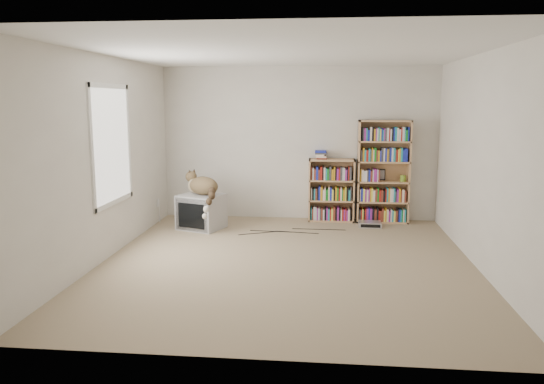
# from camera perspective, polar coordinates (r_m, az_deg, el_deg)

# --- Properties ---
(floor) EXTENTS (4.50, 5.00, 0.01)m
(floor) POSITION_cam_1_polar(r_m,az_deg,el_deg) (6.55, 1.63, -7.53)
(floor) COLOR tan
(floor) RESTS_ON ground
(wall_back) EXTENTS (4.50, 0.02, 2.50)m
(wall_back) POSITION_cam_1_polar(r_m,az_deg,el_deg) (8.77, 2.87, 5.21)
(wall_back) COLOR silver
(wall_back) RESTS_ON floor
(wall_front) EXTENTS (4.50, 0.02, 2.50)m
(wall_front) POSITION_cam_1_polar(r_m,az_deg,el_deg) (3.83, -1.02, -0.74)
(wall_front) COLOR silver
(wall_front) RESTS_ON floor
(wall_left) EXTENTS (0.02, 5.00, 2.50)m
(wall_left) POSITION_cam_1_polar(r_m,az_deg,el_deg) (6.83, -17.53, 3.46)
(wall_left) COLOR silver
(wall_left) RESTS_ON floor
(wall_right) EXTENTS (0.02, 5.00, 2.50)m
(wall_right) POSITION_cam_1_polar(r_m,az_deg,el_deg) (6.53, 21.83, 2.94)
(wall_right) COLOR silver
(wall_right) RESTS_ON floor
(ceiling) EXTENTS (4.50, 5.00, 0.02)m
(ceiling) POSITION_cam_1_polar(r_m,az_deg,el_deg) (6.27, 1.75, 14.82)
(ceiling) COLOR white
(ceiling) RESTS_ON wall_back
(window) EXTENTS (0.02, 1.22, 1.52)m
(window) POSITION_cam_1_polar(r_m,az_deg,el_deg) (6.99, -16.86, 4.87)
(window) COLOR white
(window) RESTS_ON wall_left
(crt_tv) EXTENTS (0.76, 0.73, 0.53)m
(crt_tv) POSITION_cam_1_polar(r_m,az_deg,el_deg) (8.23, -7.57, -2.11)
(crt_tv) COLOR #ACACAF
(crt_tv) RESTS_ON floor
(cat) EXTENTS (0.65, 0.80, 0.61)m
(cat) POSITION_cam_1_polar(r_m,az_deg,el_deg) (8.09, -7.36, 0.35)
(cat) COLOR #332415
(cat) RESTS_ON crt_tv
(bookcase_tall) EXTENTS (0.82, 0.30, 1.65)m
(bookcase_tall) POSITION_cam_1_polar(r_m,az_deg,el_deg) (8.72, 11.87, 1.93)
(bookcase_tall) COLOR tan
(bookcase_tall) RESTS_ON floor
(bookcase_short) EXTENTS (0.74, 0.30, 1.02)m
(bookcase_short) POSITION_cam_1_polar(r_m,az_deg,el_deg) (8.72, 6.41, -0.02)
(bookcase_short) COLOR tan
(bookcase_short) RESTS_ON floor
(book_stack) EXTENTS (0.19, 0.25, 0.13)m
(book_stack) POSITION_cam_1_polar(r_m,az_deg,el_deg) (8.65, 5.30, 4.02)
(book_stack) COLOR #A91D16
(book_stack) RESTS_ON bookcase_short
(green_mug) EXTENTS (0.09, 0.09, 0.10)m
(green_mug) POSITION_cam_1_polar(r_m,az_deg,el_deg) (8.75, 13.91, 1.45)
(green_mug) COLOR #77A32E
(green_mug) RESTS_ON bookcase_tall
(framed_print) EXTENTS (0.14, 0.05, 0.18)m
(framed_print) POSITION_cam_1_polar(r_m,az_deg,el_deg) (8.80, 11.65, 1.85)
(framed_print) COLOR black
(framed_print) RESTS_ON bookcase_tall
(dvd_player) EXTENTS (0.35, 0.25, 0.08)m
(dvd_player) POSITION_cam_1_polar(r_m,az_deg,el_deg) (8.45, 10.47, -3.42)
(dvd_player) COLOR silver
(dvd_player) RESTS_ON floor
(wall_outlet) EXTENTS (0.01, 0.08, 0.13)m
(wall_outlet) POSITION_cam_1_polar(r_m,az_deg,el_deg) (8.76, -12.16, -1.15)
(wall_outlet) COLOR silver
(wall_outlet) RESTS_ON wall_left
(floor_cables) EXTENTS (1.20, 0.70, 0.01)m
(floor_cables) POSITION_cam_1_polar(r_m,az_deg,el_deg) (7.89, 2.37, -4.48)
(floor_cables) COLOR black
(floor_cables) RESTS_ON floor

